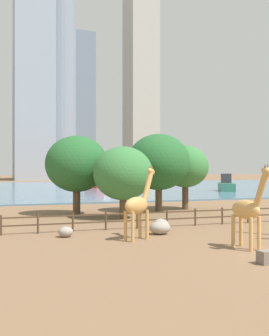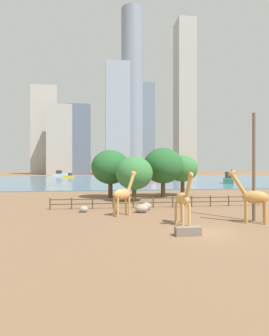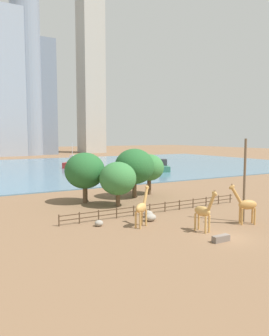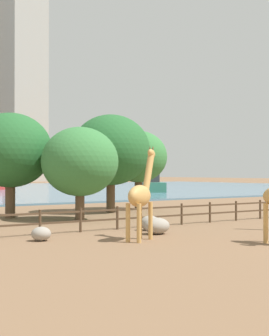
% 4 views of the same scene
% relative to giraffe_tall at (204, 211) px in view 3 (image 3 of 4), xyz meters
% --- Properties ---
extents(ground_plane, '(400.00, 400.00, 0.00)m').
position_rel_giraffe_tall_xyz_m(ground_plane, '(0.74, 77.30, -2.13)').
color(ground_plane, brown).
extents(harbor_water, '(180.00, 86.00, 0.20)m').
position_rel_giraffe_tall_xyz_m(harbor_water, '(0.74, 74.30, -2.03)').
color(harbor_water, slate).
rests_on(harbor_water, ground).
extents(giraffe_tall, '(1.05, 2.92, 4.55)m').
position_rel_giraffe_tall_xyz_m(giraffe_tall, '(0.00, 0.00, 0.00)').
color(giraffe_tall, tan).
rests_on(giraffe_tall, ground).
extents(giraffe_companion, '(3.25, 1.91, 4.61)m').
position_rel_giraffe_tall_xyz_m(giraffe_companion, '(6.04, -0.11, 0.08)').
color(giraffe_companion, '#C18C47').
rests_on(giraffe_companion, ground).
extents(giraffe_young, '(2.71, 1.96, 4.52)m').
position_rel_giraffe_tall_xyz_m(giraffe_young, '(-4.49, 4.79, -0.02)').
color(giraffe_young, tan).
rests_on(giraffe_young, ground).
extents(utility_pole, '(0.28, 0.28, 9.51)m').
position_rel_giraffe_tall_xyz_m(utility_pole, '(6.70, 0.77, 2.63)').
color(utility_pole, brown).
rests_on(utility_pole, ground).
extents(boulder_near_fence, '(0.93, 0.89, 0.67)m').
position_rel_giraffe_tall_xyz_m(boulder_near_fence, '(-8.45, 7.24, -1.79)').
color(boulder_near_fence, gray).
rests_on(boulder_near_fence, ground).
extents(boulder_by_pole, '(1.09, 1.09, 0.81)m').
position_rel_giraffe_tall_xyz_m(boulder_by_pole, '(-1.67, 7.91, -1.72)').
color(boulder_by_pole, gray).
rests_on(boulder_by_pole, ground).
extents(boulder_small, '(1.41, 1.14, 0.85)m').
position_rel_giraffe_tall_xyz_m(boulder_small, '(-2.43, 6.28, -1.70)').
color(boulder_small, gray).
rests_on(boulder_small, ground).
extents(feeding_trough, '(1.80, 0.60, 0.60)m').
position_rel_giraffe_tall_xyz_m(feeding_trough, '(-0.72, -3.25, -1.83)').
color(feeding_trough, '#72665B').
rests_on(feeding_trough, ground).
extents(enclosure_fence, '(26.12, 0.14, 1.30)m').
position_rel_giraffe_tall_xyz_m(enclosure_fence, '(0.67, 9.30, -1.36)').
color(enclosure_fence, '#4C3826').
rests_on(enclosure_fence, ground).
extents(tree_left_large, '(4.92, 4.92, 6.77)m').
position_rel_giraffe_tall_xyz_m(tree_left_large, '(6.77, 21.12, 2.39)').
color(tree_left_large, brown).
rests_on(tree_left_large, ground).
extents(tree_center_broad, '(6.27, 6.27, 7.81)m').
position_rel_giraffe_tall_xyz_m(tree_center_broad, '(3.16, 19.82, 2.84)').
color(tree_center_broad, brown).
rests_on(tree_center_broad, ground).
extents(tree_right_tall, '(5.86, 5.86, 7.40)m').
position_rel_giraffe_tall_xyz_m(tree_right_tall, '(-5.17, 19.79, 2.62)').
color(tree_right_tall, brown).
rests_on(tree_right_tall, ground).
extents(tree_left_small, '(5.15, 5.15, 6.24)m').
position_rel_giraffe_tall_xyz_m(tree_left_small, '(-2.05, 15.31, 1.78)').
color(tree_left_small, brown).
rests_on(tree_left_small, ground).
extents(boat_ferry, '(8.22, 8.08, 7.63)m').
position_rel_giraffe_tall_xyz_m(boat_ferry, '(11.12, 71.76, -0.66)').
color(boat_ferry, '#B22D28').
rests_on(boat_ferry, harbor_water).
extents(boat_barge, '(5.67, 7.73, 3.22)m').
position_rel_giraffe_tall_xyz_m(boat_barge, '(29.25, 49.28, -0.83)').
color(boat_barge, '#337259').
rests_on(boat_barge, harbor_water).
extents(skyline_tower_needle, '(8.58, 15.16, 60.20)m').
position_rel_giraffe_tall_xyz_m(skyline_tower_needle, '(24.62, 154.46, 27.97)').
color(skyline_tower_needle, slate).
rests_on(skyline_tower_needle, ground).
extents(skyline_block_central, '(12.64, 14.83, 108.07)m').
position_rel_giraffe_tall_xyz_m(skyline_block_central, '(52.78, 158.88, 51.91)').
color(skyline_block_central, '#ADA89E').
rests_on(skyline_block_central, ground).
extents(skyline_block_left, '(15.12, 14.60, 71.12)m').
position_rel_giraffe_tall_xyz_m(skyline_block_left, '(4.35, 148.37, 33.43)').
color(skyline_block_left, '#939EAD').
rests_on(skyline_block_left, ground).
extents(skyline_tower_short, '(14.48, 14.48, 108.17)m').
position_rel_giraffe_tall_xyz_m(skyline_tower_short, '(14.13, 149.81, 51.96)').
color(skyline_tower_short, gray).
rests_on(skyline_tower_short, ground).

